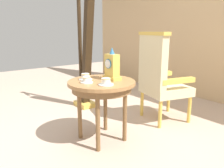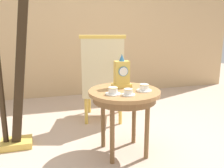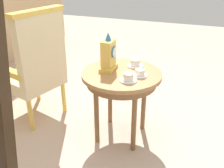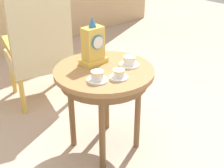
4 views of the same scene
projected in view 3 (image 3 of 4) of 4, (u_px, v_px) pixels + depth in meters
The scene contains 7 objects.
ground_plane at pixel (114, 138), 2.49m from camera, with size 10.00×10.00×0.00m, color #BCA38E.
side_table at pixel (121, 81), 2.30m from camera, with size 0.69×0.69×0.65m.
teacup_left at pixel (128, 78), 2.09m from camera, with size 0.14×0.14×0.07m.
teacup_right at pixel (140, 73), 2.18m from camera, with size 0.12×0.12×0.06m.
teacup_center at pixel (135, 63), 2.37m from camera, with size 0.15×0.15×0.07m.
mantel_clock at pixel (109, 55), 2.25m from camera, with size 0.19×0.11×0.34m.
armchair at pixel (36, 65), 2.58m from camera, with size 0.67×0.66×1.14m.
Camera 3 is at (-1.90, -0.68, 1.55)m, focal length 42.18 mm.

